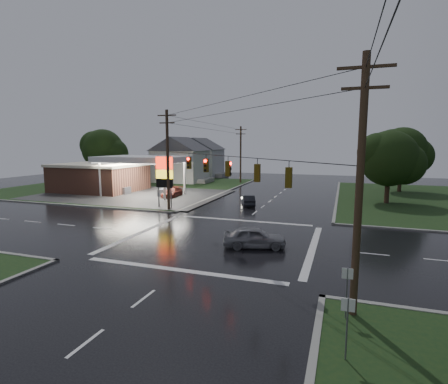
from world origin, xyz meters
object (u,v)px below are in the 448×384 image
(pylon_sign, at_px, (164,173))
(car_pump, at_px, (172,192))
(utility_pole_n, at_px, (241,154))
(car_crossing, at_px, (255,237))
(utility_pole_nw, at_px, (168,159))
(tree_nw_behind, at_px, (104,150))
(house_far, at_px, (200,157))
(car_north, at_px, (248,200))
(utility_pole_se, at_px, (360,185))
(tree_ne_near, at_px, (390,159))
(tree_ne_far, at_px, (403,151))
(gas_station, at_px, (106,175))
(house_near, at_px, (180,159))

(pylon_sign, distance_m, car_pump, 8.79)
(utility_pole_n, distance_m, car_crossing, 41.40)
(utility_pole_nw, distance_m, tree_nw_behind, 31.82)
(tree_nw_behind, bearing_deg, house_far, 56.56)
(car_north, bearing_deg, pylon_sign, 7.97)
(utility_pole_nw, xyz_separation_m, car_north, (7.71, 5.59, -5.09))
(utility_pole_se, distance_m, tree_nw_behind, 58.64)
(house_far, distance_m, car_crossing, 55.27)
(utility_pole_n, bearing_deg, utility_pole_se, -68.20)
(utility_pole_n, relative_size, house_far, 0.95)
(utility_pole_n, xyz_separation_m, house_far, (-12.45, 10.00, -1.06))
(utility_pole_nw, xyz_separation_m, tree_ne_near, (23.64, 12.49, -0.16))
(tree_ne_far, xyz_separation_m, car_crossing, (-14.12, -35.17, -5.42))
(gas_station, height_order, house_far, house_far)
(pylon_sign, bearing_deg, tree_ne_near, 25.01)
(gas_station, height_order, utility_pole_n, utility_pole_n)
(gas_station, xyz_separation_m, tree_nw_behind, (-8.17, 10.29, 3.63))
(utility_pole_n, bearing_deg, tree_ne_near, -34.10)
(utility_pole_n, distance_m, house_far, 16.00)
(pylon_sign, bearing_deg, car_north, 27.80)
(pylon_sign, height_order, utility_pole_se, utility_pole_se)
(utility_pole_se, distance_m, tree_ne_far, 44.16)
(utility_pole_se, relative_size, tree_ne_near, 1.22)
(pylon_sign, relative_size, tree_ne_near, 0.67)
(utility_pole_n, height_order, car_pump, utility_pole_n)
(tree_ne_near, distance_m, tree_ne_far, 12.39)
(gas_station, xyz_separation_m, pylon_sign, (15.18, -9.20, 1.46))
(tree_ne_near, bearing_deg, pylon_sign, -154.99)
(pylon_sign, distance_m, car_crossing, 18.16)
(pylon_sign, height_order, house_far, house_far)
(car_crossing, bearing_deg, pylon_sign, 33.24)
(house_far, bearing_deg, car_pump, -74.27)
(tree_nw_behind, xyz_separation_m, car_pump, (20.33, -11.95, -5.53))
(utility_pole_nw, distance_m, tree_ne_near, 26.74)
(gas_station, distance_m, car_crossing, 35.54)
(tree_ne_near, height_order, car_crossing, tree_ne_near)
(car_north, bearing_deg, utility_pole_se, 94.83)
(tree_ne_near, bearing_deg, car_north, -156.58)
(car_pump, bearing_deg, house_far, 102.08)
(tree_ne_far, relative_size, car_north, 2.54)
(utility_pole_nw, bearing_deg, car_pump, 115.18)
(gas_station, xyz_separation_m, house_near, (4.73, 16.30, 1.86))
(utility_pole_se, relative_size, tree_nw_behind, 1.10)
(utility_pole_n, xyz_separation_m, car_crossing, (12.53, -39.17, -4.71))
(utility_pole_n, distance_m, tree_nw_behind, 25.63)
(tree_ne_far, bearing_deg, car_pump, -152.51)
(tree_nw_behind, bearing_deg, car_crossing, -40.21)
(gas_station, bearing_deg, pylon_sign, -31.22)
(utility_pole_nw, height_order, house_near, utility_pole_nw)
(house_near, distance_m, tree_ne_near, 37.80)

